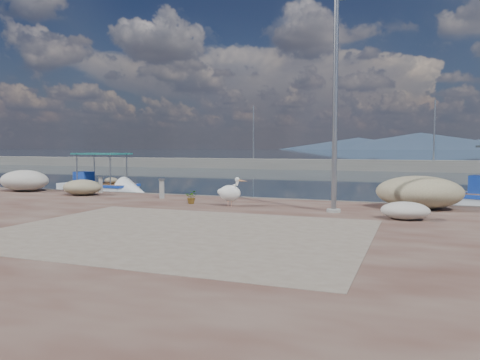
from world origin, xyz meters
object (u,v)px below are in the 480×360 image
at_px(lamp_post, 335,108).
at_px(bollard_near, 162,188).
at_px(boat_left, 102,189).
at_px(pelican, 230,193).

relative_size(lamp_post, bollard_near, 8.76).
bearing_deg(bollard_near, boat_left, 142.99).
bearing_deg(boat_left, pelican, -27.11).
xyz_separation_m(boat_left, pelican, (10.47, -6.62, 0.78)).
distance_m(pelican, bollard_near, 3.82).
xyz_separation_m(lamp_post, bollard_near, (-7.18, 1.57, -2.86)).
height_order(boat_left, lamp_post, lamp_post).
height_order(pelican, lamp_post, lamp_post).
relative_size(boat_left, bollard_near, 6.97).
relative_size(boat_left, lamp_post, 0.80).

